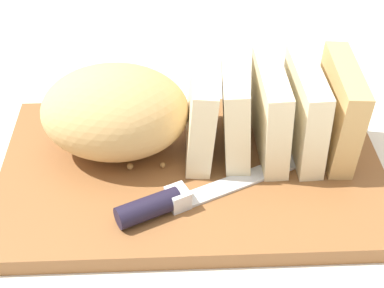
% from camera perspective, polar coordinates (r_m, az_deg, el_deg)
% --- Properties ---
extents(ground_plane, '(3.00, 3.00, 0.00)m').
position_cam_1_polar(ground_plane, '(0.63, 0.00, -3.45)').
color(ground_plane, silver).
extents(cutting_board, '(0.42, 0.26, 0.02)m').
position_cam_1_polar(cutting_board, '(0.62, 0.00, -2.81)').
color(cutting_board, brown).
rests_on(cutting_board, ground_plane).
extents(bread_loaf, '(0.34, 0.13, 0.10)m').
position_cam_1_polar(bread_loaf, '(0.61, -0.82, 3.32)').
color(bread_loaf, tan).
rests_on(bread_loaf, cutting_board).
extents(bread_knife, '(0.26, 0.13, 0.02)m').
position_cam_1_polar(bread_knife, '(0.57, -0.95, -5.31)').
color(bread_knife, silver).
rests_on(bread_knife, cutting_board).
extents(crumb_near_knife, '(0.00, 0.00, 0.00)m').
position_cam_1_polar(crumb_near_knife, '(0.67, -2.83, 2.22)').
color(crumb_near_knife, tan).
rests_on(crumb_near_knife, cutting_board).
extents(crumb_near_loaf, '(0.01, 0.01, 0.01)m').
position_cam_1_polar(crumb_near_loaf, '(0.61, -2.93, -2.38)').
color(crumb_near_loaf, tan).
rests_on(crumb_near_loaf, cutting_board).
extents(crumb_stray_left, '(0.01, 0.01, 0.01)m').
position_cam_1_polar(crumb_stray_left, '(0.61, -6.18, -2.04)').
color(crumb_stray_left, tan).
rests_on(crumb_stray_left, cutting_board).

